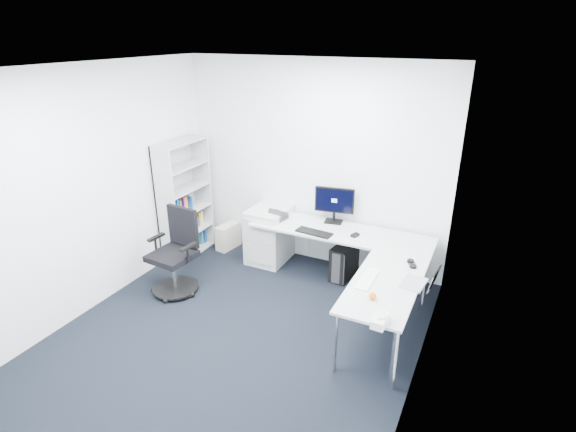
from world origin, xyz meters
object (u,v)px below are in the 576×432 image
at_px(l_desk, 330,266).
at_px(laptop, 415,274).
at_px(task_chair, 172,254).
at_px(monitor, 334,205).
at_px(bookshelf, 185,200).

distance_m(l_desk, laptop, 1.30).
bearing_deg(laptop, task_chair, -168.03).
height_order(monitor, laptop, monitor).
relative_size(bookshelf, laptop, 5.28).
xyz_separation_m(l_desk, task_chair, (-1.70, -0.86, 0.18)).
distance_m(monitor, laptop, 1.67).
bearing_deg(task_chair, monitor, 47.37).
relative_size(l_desk, bookshelf, 1.39).
xyz_separation_m(bookshelf, laptop, (3.26, -0.61, -0.04)).
distance_m(task_chair, monitor, 2.11).
distance_m(bookshelf, task_chair, 1.07).
xyz_separation_m(monitor, laptop, (1.25, -1.10, -0.13)).
relative_size(task_chair, laptop, 3.33).
bearing_deg(laptop, bookshelf, 175.19).
height_order(bookshelf, task_chair, bookshelf).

